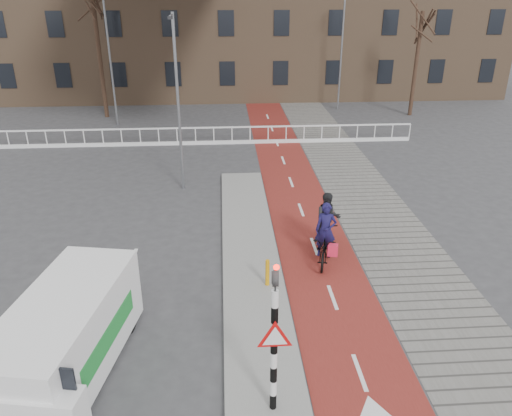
{
  "coord_description": "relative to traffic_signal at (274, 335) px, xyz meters",
  "views": [
    {
      "loc": [
        -1.47,
        -9.68,
        8.16
      ],
      "look_at": [
        -0.48,
        5.0,
        1.5
      ],
      "focal_mm": 35.0,
      "sensor_mm": 36.0,
      "label": 1
    }
  ],
  "objects": [
    {
      "name": "curb_island",
      "position": [
        -0.1,
        6.02,
        -1.93
      ],
      "size": [
        1.8,
        16.0,
        0.12
      ],
      "primitive_type": "cube",
      "color": "gray",
      "rests_on": "ground"
    },
    {
      "name": "bike_lane",
      "position": [
        2.1,
        12.02,
        -1.98
      ],
      "size": [
        2.5,
        60.0,
        0.01
      ],
      "primitive_type": "cube",
      "color": "maroon",
      "rests_on": "ground"
    },
    {
      "name": "ground",
      "position": [
        0.6,
        2.02,
        -1.99
      ],
      "size": [
        120.0,
        120.0,
        0.0
      ],
      "primitive_type": "plane",
      "color": "#38383A",
      "rests_on": "ground"
    },
    {
      "name": "tree_right",
      "position": [
        11.74,
        24.86,
        1.29
      ],
      "size": [
        0.26,
        0.26,
        6.56
      ],
      "primitive_type": "cylinder",
      "color": "black",
      "rests_on": "ground"
    },
    {
      "name": "streetlight_left",
      "position": [
        -7.49,
        23.59,
        1.93
      ],
      "size": [
        0.12,
        0.12,
        7.84
      ],
      "primitive_type": "cylinder",
      "color": "slate",
      "rests_on": "ground"
    },
    {
      "name": "streetlight_near",
      "position": [
        -2.66,
        12.58,
        1.59
      ],
      "size": [
        0.12,
        0.12,
        7.17
      ],
      "primitive_type": "cylinder",
      "color": "slate",
      "rests_on": "ground"
    },
    {
      "name": "streetlight_right",
      "position": [
        7.26,
        26.98,
        1.81
      ],
      "size": [
        0.12,
        0.12,
        7.6
      ],
      "primitive_type": "cylinder",
      "color": "slate",
      "rests_on": "ground"
    },
    {
      "name": "traffic_signal",
      "position": [
        0.0,
        0.0,
        0.0
      ],
      "size": [
        0.8,
        0.8,
        3.68
      ],
      "color": "black",
      "rests_on": "curb_island"
    },
    {
      "name": "tree_mid",
      "position": [
        -8.58,
        25.72,
        1.94
      ],
      "size": [
        0.27,
        0.27,
        7.86
      ],
      "primitive_type": "cylinder",
      "color": "black",
      "rests_on": "ground"
    },
    {
      "name": "cyclist_near",
      "position": [
        2.23,
        6.0,
        -1.3
      ],
      "size": [
        1.14,
        2.06,
        2.02
      ],
      "rotation": [
        0.0,
        0.0,
        -0.25
      ],
      "color": "black",
      "rests_on": "bike_lane"
    },
    {
      "name": "bollard",
      "position": [
        0.29,
        4.62,
        -1.46
      ],
      "size": [
        0.12,
        0.12,
        0.82
      ],
      "primitive_type": "cylinder",
      "color": "orange",
      "rests_on": "curb_island"
    },
    {
      "name": "cyclist_far",
      "position": [
        2.47,
        6.88,
        -1.16
      ],
      "size": [
        0.88,
        1.88,
        1.99
      ],
      "rotation": [
        0.0,
        0.0,
        -0.05
      ],
      "color": "black",
      "rests_on": "bike_lane"
    },
    {
      "name": "sidewalk",
      "position": [
        4.9,
        12.02,
        -1.98
      ],
      "size": [
        3.0,
        60.0,
        0.01
      ],
      "primitive_type": "cube",
      "color": "slate",
      "rests_on": "ground"
    },
    {
      "name": "van",
      "position": [
        -4.47,
        1.51,
        -0.95
      ],
      "size": [
        2.63,
        4.84,
        1.97
      ],
      "rotation": [
        0.0,
        0.0,
        -0.18
      ],
      "color": "white",
      "rests_on": "ground"
    },
    {
      "name": "railing",
      "position": [
        -4.4,
        19.02,
        -1.68
      ],
      "size": [
        28.0,
        0.1,
        0.99
      ],
      "color": "silver",
      "rests_on": "ground"
    }
  ]
}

